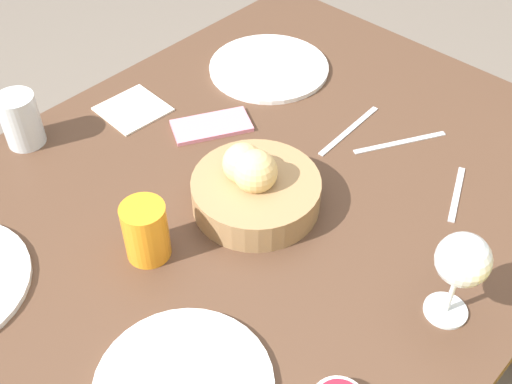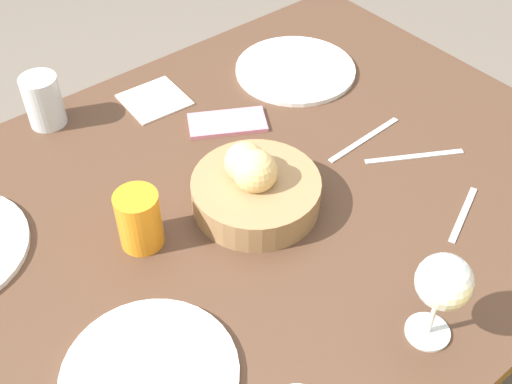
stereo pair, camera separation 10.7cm
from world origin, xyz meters
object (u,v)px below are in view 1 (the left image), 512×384
fork_silver (400,143)px  spoon_coffee (457,194)px  knife_silver (349,130)px  bread_basket (255,186)px  plate_near_left (269,67)px  water_tumbler (21,120)px  napkin (133,109)px  cell_phone (212,126)px  wine_glass (462,263)px  juice_glass (146,231)px

fork_silver → spoon_coffee: size_ratio=1.26×
spoon_coffee → knife_silver: bearing=-92.9°
bread_basket → plate_near_left: bread_basket is taller
water_tumbler → knife_silver: (-0.44, 0.42, -0.05)m
napkin → cell_phone: cell_phone is taller
bread_basket → napkin: bread_basket is taller
water_tumbler → wine_glass: 0.81m
bread_basket → knife_silver: (-0.27, -0.00, -0.04)m
plate_near_left → spoon_coffee: (0.06, 0.50, -0.00)m
napkin → cell_phone: bearing=114.0°
juice_glass → wine_glass: 0.46m
water_tumbler → cell_phone: (-0.27, 0.22, -0.05)m
plate_near_left → napkin: plate_near_left is taller
spoon_coffee → napkin: bearing=-68.9°
fork_silver → knife_silver: 0.10m
spoon_coffee → cell_phone: (0.16, -0.44, 0.00)m
spoon_coffee → napkin: napkin is taller
fork_silver → napkin: napkin is taller
spoon_coffee → napkin: size_ratio=1.07×
water_tumbler → knife_silver: bearing=136.0°
plate_near_left → fork_silver: plate_near_left is taller
knife_silver → spoon_coffee: bearing=87.1°
bread_basket → plate_near_left: size_ratio=0.84×
knife_silver → napkin: napkin is taller
plate_near_left → wine_glass: 0.68m
water_tumbler → cell_phone: 0.35m
bread_basket → cell_phone: size_ratio=1.30×
bread_basket → juice_glass: bearing=-13.8°
plate_near_left → fork_silver: size_ratio=1.52×
juice_glass → wine_glass: size_ratio=0.64×
plate_near_left → wine_glass: (0.29, 0.61, 0.11)m
plate_near_left → cell_phone: bearing=13.4°
knife_silver → cell_phone: cell_phone is taller
bread_basket → water_tumbler: size_ratio=2.10×
cell_phone → water_tumbler: bearing=-39.9°
wine_glass → knife_silver: (-0.24, -0.36, -0.11)m
plate_near_left → spoon_coffee: plate_near_left is taller
wine_glass → fork_silver: bearing=-136.2°
bread_basket → napkin: 0.36m
napkin → juice_glass: bearing=54.8°
juice_glass → fork_silver: size_ratio=0.60×
bread_basket → knife_silver: bearing=-179.7°
spoon_coffee → cell_phone: bearing=-70.0°
bread_basket → fork_silver: 0.32m
wine_glass → plate_near_left: bearing=-115.3°
napkin → plate_near_left: bearing=160.9°
bread_basket → juice_glass: (0.19, -0.05, 0.01)m
fork_silver → spoon_coffee: 0.16m
plate_near_left → spoon_coffee: bearing=82.8°
water_tumbler → spoon_coffee: water_tumbler is taller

